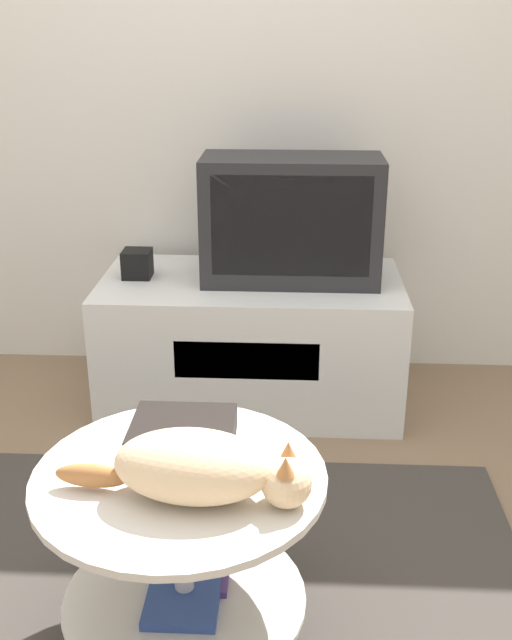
# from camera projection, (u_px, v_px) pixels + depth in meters

# --- Properties ---
(ground_plane) EXTENTS (12.00, 12.00, 0.00)m
(ground_plane) POSITION_uv_depth(u_px,v_px,m) (176.00, 640.00, 1.79)
(ground_plane) COLOR #7F664C
(wall_back) EXTENTS (8.00, 0.05, 2.60)m
(wall_back) POSITION_uv_depth(u_px,v_px,m) (227.00, 42.00, 2.80)
(wall_back) COLOR silver
(wall_back) RESTS_ON ground_plane
(rug) EXTENTS (1.80, 1.52, 0.02)m
(rug) POSITION_uv_depth(u_px,v_px,m) (176.00, 637.00, 1.78)
(rug) COLOR #3D3833
(rug) RESTS_ON ground_plane
(tv_stand) EXTENTS (1.11, 0.58, 0.49)m
(tv_stand) POSITION_uv_depth(u_px,v_px,m) (251.00, 340.00, 2.84)
(tv_stand) COLOR silver
(tv_stand) RESTS_ON ground_plane
(tv) EXTENTS (0.63, 0.29, 0.45)m
(tv) POSITION_uv_depth(u_px,v_px,m) (291.00, 220.00, 2.66)
(tv) COLOR #232326
(tv) RESTS_ON tv_stand
(speaker) EXTENTS (0.10, 0.10, 0.10)m
(speaker) POSITION_uv_depth(u_px,v_px,m) (137.00, 264.00, 2.76)
(speaker) COLOR black
(speaker) RESTS_ON tv_stand
(coffee_table) EXTENTS (0.63, 0.63, 0.46)m
(coffee_table) POSITION_uv_depth(u_px,v_px,m) (183.00, 538.00, 1.65)
(coffee_table) COLOR #B2B2B7
(coffee_table) RESTS_ON rug
(dvd_box) EXTENTS (0.23, 0.19, 0.06)m
(dvd_box) POSITION_uv_depth(u_px,v_px,m) (183.00, 433.00, 1.69)
(dvd_box) COLOR black
(dvd_box) RESTS_ON coffee_table
(cat) EXTENTS (0.53, 0.20, 0.15)m
(cat) POSITION_uv_depth(u_px,v_px,m) (201.00, 468.00, 1.48)
(cat) COLOR beige
(cat) RESTS_ON coffee_table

